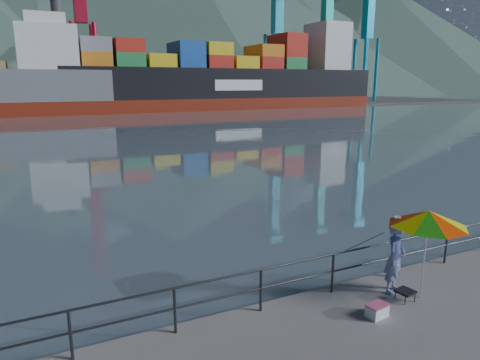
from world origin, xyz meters
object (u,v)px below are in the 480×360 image
container_ship (235,78)px  fisherman (395,258)px  cooler_bag (377,311)px  beach_umbrella (428,218)px

container_ship → fisherman: bearing=-112.4°
fisherman → cooler_bag: size_ratio=3.89×
beach_umbrella → cooler_bag: bearing=-172.9°
cooler_bag → container_ship: 80.76m
fisherman → cooler_bag: 1.60m
cooler_bag → container_ship: (31.53, 74.14, 5.67)m
cooler_bag → container_ship: bearing=59.0°
fisherman → container_ship: 79.57m
fisherman → container_ship: size_ratio=0.03×
beach_umbrella → container_ship: container_ship is taller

